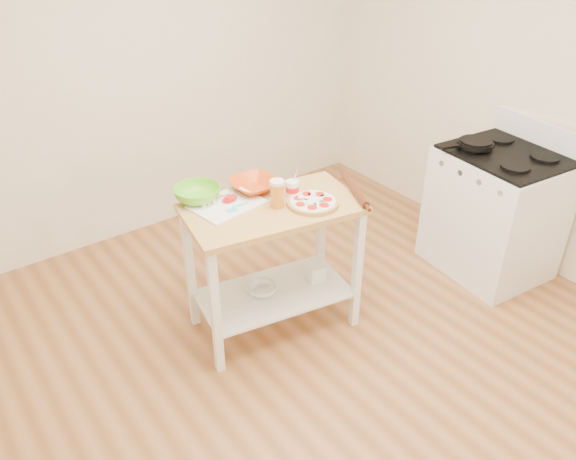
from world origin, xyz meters
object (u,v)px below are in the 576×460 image
Objects in this scene: shelf_glass_bowl at (262,289)px; shelf_bin at (315,272)px; rolling_pin at (355,191)px; knife at (202,200)px; prep_island at (273,243)px; spatula at (236,207)px; orange_bowl at (254,185)px; green_bowl at (197,194)px; cutting_board at (226,204)px; beer_pint at (277,194)px; pizza at (313,202)px; skillet at (474,144)px; gas_stove at (495,212)px; yogurt_tub at (292,188)px.

shelf_bin is (0.37, -0.09, 0.02)m from shelf_glass_bowl.
knife is at bearing 150.16° from rolling_pin.
prep_island is 0.51m from knife.
spatula is (-0.19, 0.09, 0.27)m from prep_island.
green_bowl is (-0.35, 0.09, 0.01)m from orange_bowl.
shelf_glass_bowl is (0.15, -0.14, -0.62)m from cutting_board.
prep_island is 0.36m from shelf_glass_bowl.
cutting_board is at bearing -54.68° from green_bowl.
cutting_board is at bearing -33.34° from knife.
pizza is at bearing -29.46° from beer_pint.
skillet is 1.45m from shelf_bin.
rolling_pin is (0.48, -0.16, -0.06)m from beer_pint.
orange_bowl is 2.62× the size of shelf_bin.
rolling_pin reaches higher than shelf_bin.
gas_stove is 1.86m from orange_bowl.
pizza is 0.70m from shelf_glass_bowl.
orange_bowl is at bearing -14.54° from green_bowl.
cutting_board reaches higher than knife.
green_bowl is at bearing 134.48° from prep_island.
cutting_board is 0.82m from shelf_bin.
cutting_board is 0.65m from shelf_glass_bowl.
cutting_board is at bearing 137.05° from shelf_glass_bowl.
yogurt_tub reaches higher than green_bowl.
knife is 0.96× the size of green_bowl.
gas_stove is 1.84m from shelf_glass_bowl.
shelf_bin is (0.29, -0.03, -0.67)m from beer_pint.
rolling_pin reaches higher than prep_island.
skillet is at bearing -2.28° from rolling_pin.
cutting_board is at bearing 144.36° from pizza.
cutting_board is 0.31m from beer_pint.
yogurt_tub reaches higher than knife.
spatula is 0.37m from yogurt_tub.
gas_stove is 2.54× the size of cutting_board.
rolling_pin reaches higher than knife.
rolling_pin is 2.01× the size of shelf_glass_bowl.
shelf_bin is (-1.28, 0.17, -0.66)m from skillet.
gas_stove reaches higher than beer_pint.
green_bowl is 0.71× the size of rolling_pin.
green_bowl is 0.57m from yogurt_tub.
rolling_pin is at bearing -18.75° from spatula.
shelf_glass_bowl is (-1.65, 0.26, -0.68)m from skillet.
green_bowl is at bearing 117.50° from cutting_board.
yogurt_tub is 0.39m from rolling_pin.
prep_island is 6.41× the size of yogurt_tub.
knife is at bearing 137.38° from prep_island.
prep_island is 4.19× the size of knife.
beer_pint is (-0.18, 0.10, 0.07)m from pizza.
beer_pint is at bearing -47.73° from cutting_board.
orange_bowl reaches higher than knife.
gas_stove is at bearing -39.83° from skillet.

